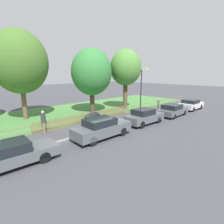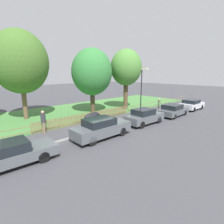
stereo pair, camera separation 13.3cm
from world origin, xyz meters
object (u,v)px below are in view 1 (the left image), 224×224
Objects in this scene: parked_car_silver_hatchback at (10,155)px; covered_motorcycle at (93,117)px; parked_car_red_compact at (172,110)px; tree_far_left at (126,68)px; street_lamp at (142,86)px; pedestrian_near_fence at (43,121)px; parked_car_black_saloon at (102,128)px; tree_mid_park at (92,72)px; parked_car_navy_estate at (144,116)px; parked_car_white_van at (191,104)px; tree_behind_motorcycle at (20,62)px; pedestrian_by_lamp at (159,104)px.

parked_car_silver_hatchback reaches higher than covered_motorcycle.
parked_car_silver_hatchback is 16.17m from parked_car_red_compact.
tree_far_left reaches higher than street_lamp.
parked_car_red_compact is 0.79× the size of street_lamp.
tree_far_left is 4.16× the size of pedestrian_near_fence.
parked_car_black_saloon is 0.88× the size of street_lamp.
tree_mid_park is at bearing -49.70° from pedestrian_near_fence.
tree_far_left is at bearing 96.72° from parked_car_red_compact.
parked_car_navy_estate reaches higher than parked_car_white_van.
pedestrian_near_fence is at bearing -93.87° from tree_behind_motorcycle.
tree_mid_park is 4.06× the size of pedestrian_near_fence.
street_lamp reaches higher than parked_car_silver_hatchback.
covered_motorcycle is 0.27× the size of tree_mid_park.
pedestrian_near_fence is (-11.91, -2.25, -4.28)m from tree_far_left.
street_lamp reaches higher than pedestrian_near_fence.
covered_motorcycle is 9.14m from tree_far_left.
pedestrian_near_fence is (-17.81, 3.99, 0.36)m from parked_car_white_van.
tree_behind_motorcycle is at bearing 11.45° from pedestrian_near_fence.
tree_far_left is (7.38, 2.69, 4.66)m from covered_motorcycle.
pedestrian_by_lamp reaches higher than parked_car_white_van.
tree_behind_motorcycle reaches higher than tree_mid_park.
parked_car_red_compact is at bearing -33.46° from street_lamp.
parked_car_white_van is (15.09, -0.08, -0.09)m from parked_car_black_saloon.
parked_car_white_van is at bearing 0.18° from parked_car_black_saloon.
parked_car_silver_hatchback is 0.60× the size of tree_far_left.
parked_car_silver_hatchback is 1.18× the size of parked_car_white_van.
parked_car_silver_hatchback is at bearing -156.17° from covered_motorcycle.
parked_car_red_compact is (10.13, -0.14, -0.11)m from parked_car_black_saloon.
tree_behind_motorcycle reaches higher than street_lamp.
parked_car_red_compact reaches higher than covered_motorcycle.
parked_car_silver_hatchback is at bearing 177.58° from parked_car_red_compact.
parked_car_black_saloon reaches higher than parked_car_white_van.
tree_mid_park is at bearing -18.05° from tree_behind_motorcycle.
tree_far_left is (-0.95, 6.30, 4.66)m from parked_car_red_compact.
parked_car_navy_estate reaches higher than parked_car_silver_hatchback.
covered_motorcycle is 4.56m from pedestrian_near_fence.
pedestrian_near_fence reaches higher than parked_car_red_compact.
tree_mid_park is (-5.50, 7.47, 4.11)m from parked_car_red_compact.
tree_mid_park is (6.97, -2.27, -0.95)m from tree_behind_motorcycle.
pedestrian_by_lamp is (13.72, -1.75, -0.12)m from pedestrian_near_fence.
parked_car_red_compact is at bearing -53.64° from tree_mid_park.
pedestrian_by_lamp is 4.59m from street_lamp.
parked_car_silver_hatchback is at bearing -111.15° from tree_behind_motorcycle.
parked_car_navy_estate is at bearing -45.15° from covered_motorcycle.
pedestrian_near_fence reaches higher than parked_car_white_van.
covered_motorcycle is 0.27× the size of tree_far_left.
tree_behind_motorcycle is at bearing 140.18° from parked_car_red_compact.
street_lamp is (1.88, 1.83, 2.57)m from parked_car_navy_estate.
tree_far_left is (4.56, -1.17, 0.55)m from tree_mid_park.
tree_far_left is (11.52, -3.44, -0.40)m from tree_behind_motorcycle.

